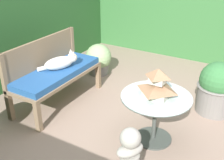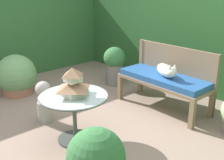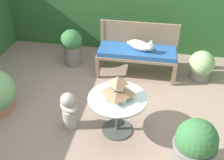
# 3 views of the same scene
# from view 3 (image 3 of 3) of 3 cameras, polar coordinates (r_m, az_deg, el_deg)

# --- Properties ---
(ground) EXTENTS (30.00, 30.00, 0.00)m
(ground) POSITION_cam_3_polar(r_m,az_deg,el_deg) (3.97, 1.55, -7.22)
(ground) COLOR gray
(foliage_hedge_back) EXTENTS (6.40, 0.89, 1.71)m
(foliage_hedge_back) POSITION_cam_3_polar(r_m,az_deg,el_deg) (5.67, 5.52, 15.79)
(foliage_hedge_back) COLOR #285628
(foliage_hedge_back) RESTS_ON ground
(garden_bench) EXTENTS (1.31, 0.51, 0.48)m
(garden_bench) POSITION_cam_3_polar(r_m,az_deg,el_deg) (4.65, 5.11, 5.45)
(garden_bench) COLOR #7F664C
(garden_bench) RESTS_ON ground
(bench_backrest) EXTENTS (1.31, 0.06, 0.85)m
(bench_backrest) POSITION_cam_3_polar(r_m,az_deg,el_deg) (4.77, 5.52, 8.90)
(bench_backrest) COLOR #7F664C
(bench_backrest) RESTS_ON ground
(cat) EXTENTS (0.45, 0.36, 0.22)m
(cat) POSITION_cam_3_polar(r_m,az_deg,el_deg) (4.55, 5.90, 7.01)
(cat) COLOR silver
(cat) RESTS_ON garden_bench
(patio_table) EXTENTS (0.73, 0.73, 0.54)m
(patio_table) POSITION_cam_3_polar(r_m,az_deg,el_deg) (3.48, 1.09, -5.08)
(patio_table) COLOR #424742
(patio_table) RESTS_ON ground
(pagoda_birdhouse) EXTENTS (0.32, 0.32, 0.31)m
(pagoda_birdhouse) POSITION_cam_3_polar(r_m,az_deg,el_deg) (3.33, 1.13, -1.82)
(pagoda_birdhouse) COLOR beige
(pagoda_birdhouse) RESTS_ON patio_table
(garden_bust) EXTENTS (0.30, 0.26, 0.53)m
(garden_bust) POSITION_cam_3_polar(r_m,az_deg,el_deg) (3.68, -8.80, -5.99)
(garden_bust) COLOR #A39E93
(garden_bust) RESTS_ON ground
(potted_plant_table_near) EXTENTS (0.42, 0.42, 0.50)m
(potted_plant_table_near) POSITION_cam_3_polar(r_m,az_deg,el_deg) (4.82, 17.68, 2.79)
(potted_plant_table_near) COLOR slate
(potted_plant_table_near) RESTS_ON ground
(potted_plant_bench_right) EXTENTS (0.38, 0.38, 0.66)m
(potted_plant_bench_right) POSITION_cam_3_polar(r_m,az_deg,el_deg) (5.00, -8.15, 6.91)
(potted_plant_bench_right) COLOR slate
(potted_plant_bench_right) RESTS_ON ground
(potted_plant_bench_left) EXTENTS (0.49, 0.49, 0.67)m
(potted_plant_bench_left) POSITION_cam_3_polar(r_m,az_deg,el_deg) (3.24, 16.49, -12.84)
(potted_plant_bench_left) COLOR slate
(potted_plant_bench_left) RESTS_ON ground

